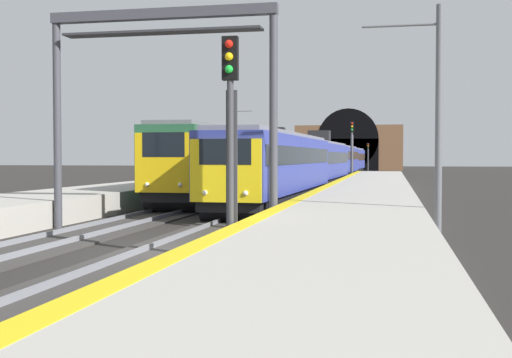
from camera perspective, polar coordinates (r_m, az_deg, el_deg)
ground_plane at (r=17.81m, az=-7.22°, el=-6.39°), size 320.00×320.00×0.00m
platform_right at (r=16.85m, az=7.06°, el=-5.18°), size 112.00×4.70×0.98m
platform_right_edge_strip at (r=17.09m, az=0.03°, el=-3.40°), size 112.00×0.50×0.01m
track_main_line at (r=17.80m, az=-7.22°, el=-6.26°), size 160.00×3.02×0.21m
track_adjacent_line at (r=19.55m, az=-19.01°, el=-5.61°), size 160.00×2.81×0.21m
train_main_approaching at (r=63.18m, az=6.45°, el=1.56°), size 78.83×3.38×4.65m
train_adjacent_platform at (r=57.31m, az=1.68°, el=1.78°), size 58.13×3.14×5.09m
railway_signal_near at (r=15.99m, az=-2.22°, el=4.52°), size 0.39×0.38×5.47m
railway_signal_mid at (r=65.48m, az=8.29°, el=2.83°), size 0.39×0.38×6.01m
railway_signal_far at (r=110.59m, az=9.65°, el=2.06°), size 0.39×0.38×4.79m
overhead_signal_gantry at (r=23.28m, az=-8.17°, el=9.58°), size 0.70×8.14×7.66m
tunnel_portal at (r=122.48m, az=7.98°, el=2.70°), size 2.51×19.65×11.33m
catenary_mast_near at (r=21.26m, az=15.38°, el=5.06°), size 0.22×2.49×7.26m
catenary_mast_far at (r=73.08m, az=-1.83°, el=3.23°), size 0.22×2.10×8.18m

